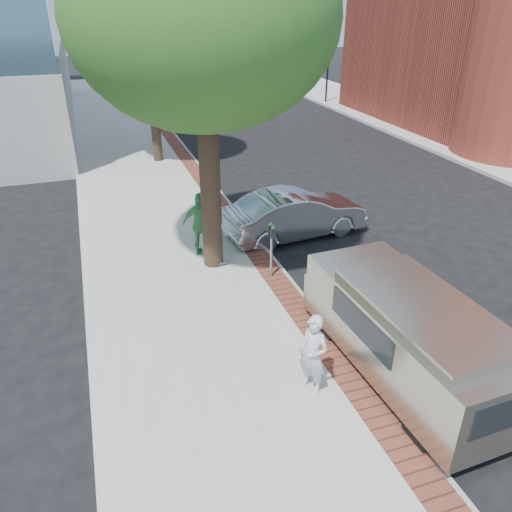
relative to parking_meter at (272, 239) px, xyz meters
name	(u,v)px	position (x,y,z in m)	size (l,w,h in m)	color
ground	(257,300)	(-0.63, -0.74, -1.21)	(120.00, 120.00, 0.00)	black
sidewalk	(149,194)	(-2.13, 7.26, -1.13)	(5.00, 60.00, 0.15)	#9E9991
brick_strip	(207,186)	(0.07, 7.26, -1.05)	(0.60, 60.00, 0.01)	brown
curb	(216,187)	(0.42, 7.26, -1.13)	(0.10, 60.00, 0.15)	gray
sidewalk_far	(498,155)	(13.87, 7.26, -1.13)	(5.00, 60.00, 0.15)	#9E9991
signal_near	(152,77)	(0.27, 21.26, 1.05)	(0.70, 0.15, 3.80)	black
signal_far	(328,69)	(11.87, 21.26, 1.05)	(0.70, 0.15, 3.80)	black
tree_near	(203,18)	(-1.23, 1.16, 4.97)	(6.00, 6.00, 8.51)	black
tree_far	(147,33)	(-1.13, 11.26, 4.09)	(4.80, 4.80, 7.14)	black
parking_meter	(272,239)	(0.00, 0.00, 0.00)	(0.12, 0.32, 1.47)	gray
person_gray	(313,355)	(-0.76, -4.16, -0.26)	(0.58, 0.38, 1.59)	silver
person_officer	(216,234)	(-1.10, 1.28, -0.25)	(0.78, 0.61, 1.61)	#7EA0C3
person_green	(202,225)	(-1.38, 1.75, -0.14)	(1.07, 0.45, 1.83)	#43954E
sedan_silver	(295,214)	(1.65, 2.37, -0.49)	(1.52, 4.36, 1.44)	#A7AAAE
bg_car	(191,100)	(2.61, 21.59, -0.44)	(1.81, 4.50, 1.53)	black
van	(403,328)	(1.17, -4.05, -0.20)	(2.08, 5.03, 1.83)	gray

